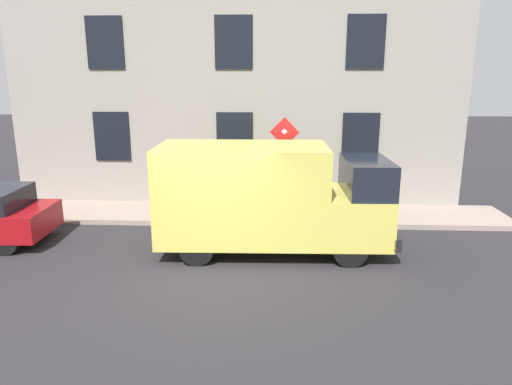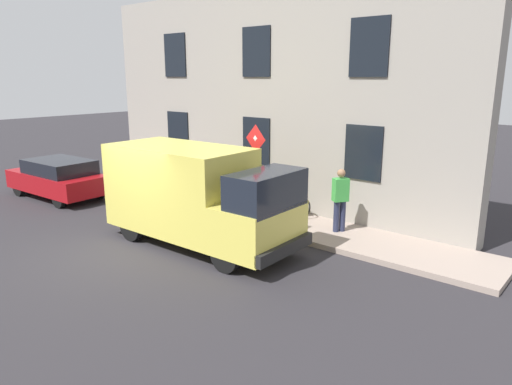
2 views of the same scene
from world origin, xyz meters
name	(u,v)px [view 2 (image 2 of 2)]	position (x,y,z in m)	size (l,w,h in m)	color
ground_plane	(127,249)	(0.00, 0.00, 0.00)	(80.00, 80.00, 0.00)	#29272B
sidewalk_slab	(236,211)	(4.12, 0.00, 0.07)	(2.04, 15.80, 0.14)	gray
building_facade	(264,101)	(5.49, 0.00, 3.45)	(0.75, 13.80, 6.89)	gray
sign_post_stacked	(256,161)	(3.31, -1.49, 1.96)	(0.18, 0.56, 2.71)	#474C47
delivery_van	(197,194)	(1.40, -1.13, 1.33)	(2.13, 5.38, 2.50)	#DCCE55
parked_hatchback	(58,177)	(1.56, 6.20, 0.73)	(1.93, 4.08, 1.38)	#9D0F15
bicycle_green	(285,203)	(4.59, -1.57, 0.51)	(0.46, 1.71, 0.89)	black
bicycle_orange	(260,198)	(4.59, -0.61, 0.51)	(0.46, 1.72, 0.89)	black
pedestrian	(340,198)	(4.29, -3.62, 1.07)	(0.48, 0.44, 1.72)	#262B47
litter_bin	(209,196)	(3.45, 0.55, 0.59)	(0.44, 0.44, 0.90)	#2D5133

